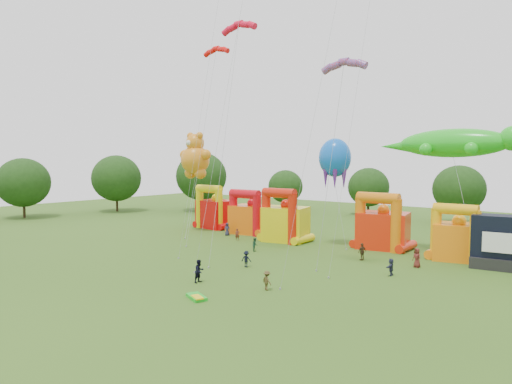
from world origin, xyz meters
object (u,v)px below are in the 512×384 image
Objects in this scene: bouncy_castle_2 at (285,221)px; teddy_bear_kite at (192,187)px; octopus_kite at (336,176)px; spectator_0 at (227,229)px; bouncy_castle_0 at (215,211)px; spectator_4 at (362,252)px; gecko_kite at (460,181)px.

bouncy_castle_2 is 14.72m from teddy_bear_kite.
octopus_kite is 7.43× the size of spectator_0.
octopus_kite is (21.95, -1.78, 5.95)m from bouncy_castle_0.
teddy_bear_kite is 7.79m from spectator_0.
bouncy_castle_0 is at bearing 175.36° from octopus_kite.
octopus_kite reaches higher than spectator_4.
spectator_0 is (5.00, 1.78, -5.70)m from teddy_bear_kite.
bouncy_castle_2 is at bearing -10.86° from bouncy_castle_0.
spectator_4 is (27.92, -7.02, -1.63)m from bouncy_castle_0.
spectator_0 is at bearing 19.58° from teddy_bear_kite.
bouncy_castle_2 reaches higher than bouncy_castle_0.
spectator_4 is at bearing -2.35° from teddy_bear_kite.
octopus_kite is at bearing -4.64° from bouncy_castle_0.
teddy_bear_kite is 1.11× the size of octopus_kite.
teddy_bear_kite reaches higher than bouncy_castle_2.
spectator_4 is (21.60, -2.87, 0.02)m from spectator_0.
bouncy_castle_2 is at bearing -170.54° from octopus_kite.
gecko_kite is 12.74m from spectator_4.
bouncy_castle_0 is 0.44× the size of gecko_kite.
spectator_4 is at bearing -136.39° from gecko_kite.
gecko_kite reaches higher than bouncy_castle_2.
gecko_kite is at bearing 8.15° from octopus_kite.
teddy_bear_kite reaches higher than octopus_kite.
bouncy_castle_2 is at bearing 12.27° from teddy_bear_kite.
teddy_bear_kite is at bearing -169.91° from gecko_kite.
gecko_kite is at bearing 10.09° from teddy_bear_kite.
bouncy_castle_0 is at bearing 127.12° from spectator_0.
bouncy_castle_0 is 3.77× the size of spectator_0.
teddy_bear_kite is 21.13m from octopus_kite.
teddy_bear_kite is at bearing 179.95° from spectator_0.
bouncy_castle_0 reaches higher than spectator_0.
bouncy_castle_2 is at bearing -11.69° from spectator_0.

